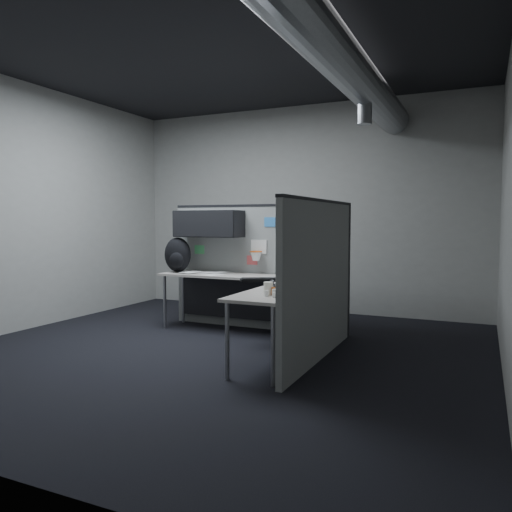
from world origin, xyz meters
The scene contains 12 objects.
room centered at (0.56, 0.00, 2.10)m, with size 5.62×5.62×3.22m.
partition_back centered at (-0.25, 1.23, 1.00)m, with size 2.44×0.42×1.63m.
partition_right centered at (1.10, 0.22, 0.82)m, with size 0.07×2.23×1.63m.
desk centered at (0.15, 0.70, 0.61)m, with size 2.31×2.11×0.73m.
monitor centered at (0.67, 0.95, 0.97)m, with size 0.57×0.57×0.46m.
keyboard centered at (0.33, 0.49, 0.75)m, with size 0.48×0.39×0.04m.
mouse centered at (0.65, 0.31, 0.74)m, with size 0.26×0.25×0.04m.
phone centered at (0.79, -0.15, 0.77)m, with size 0.25×0.26×0.10m.
bottles centered at (0.87, -0.50, 0.76)m, with size 0.12×0.15×0.08m.
cup centered at (0.81, -0.43, 0.79)m, with size 0.09×0.09×0.12m, color white.
papers centered at (-0.72, 0.99, 0.74)m, with size 0.69×0.51×0.01m.
backpack centered at (-1.11, 0.97, 0.96)m, with size 0.41×0.37×0.46m.
Camera 1 is at (2.60, -4.64, 1.41)m, focal length 35.00 mm.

